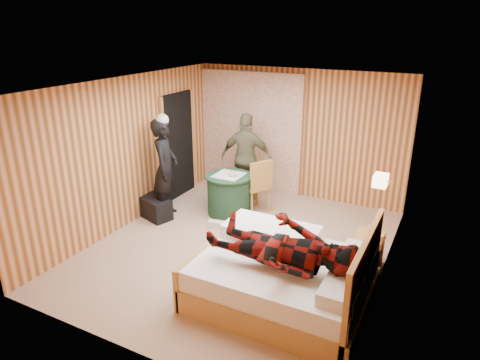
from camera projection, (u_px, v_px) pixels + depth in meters
The scene contains 23 objects.
floor at pixel (239, 247), 6.66m from camera, with size 4.20×5.00×0.01m, color tan.
ceiling at pixel (239, 85), 5.79m from camera, with size 4.20×5.00×0.01m, color silver.
wall_back at pixel (298, 134), 8.31m from camera, with size 4.20×0.02×2.50m, color #EC965A.
wall_left at pixel (127, 153), 7.13m from camera, with size 0.02×5.00×2.50m, color #EC965A.
wall_right at pixel (388, 198), 5.32m from camera, with size 0.02×5.00×2.50m, color #EC965A.
curtain at pixel (250, 132), 8.70m from camera, with size 2.20×0.08×2.40m, color silver.
doorway at pixel (179, 146), 8.36m from camera, with size 0.06×0.90×2.05m, color black.
wall_lamp at pixel (381, 180), 5.76m from camera, with size 0.26×0.24×0.16m.
bed at pixel (285, 277), 5.31m from camera, with size 2.10×1.66×1.14m.
nightstand at pixel (368, 251), 6.04m from camera, with size 0.39×0.53×0.51m.
round_table at pixel (229, 194), 7.73m from camera, with size 0.84×0.84×0.75m.
chair_far at pixel (245, 174), 8.24m from camera, with size 0.49×0.49×0.93m.
chair_near at pixel (258, 182), 7.69m from camera, with size 0.63×0.63×1.02m.
duffel_bag at pixel (154, 208), 7.63m from camera, with size 0.66×0.35×0.37m, color black.
sneaker_left at pixel (217, 225), 7.26m from camera, with size 0.29×0.12×0.13m, color silver.
sneaker_right at pixel (252, 220), 7.42m from camera, with size 0.30×0.12×0.13m, color silver.
woman_standing at pixel (165, 169), 7.48m from camera, with size 0.65×0.43×1.78m, color black.
man_at_table at pixel (247, 158), 8.15m from camera, with size 1.01×0.42×1.72m, color brown.
man_on_bed at pixel (282, 237), 4.87m from camera, with size 1.77×0.67×0.86m, color maroon.
book_lower at pixel (369, 236), 5.91m from camera, with size 0.17×0.22×0.02m, color silver.
book_upper at pixel (369, 235), 5.91m from camera, with size 0.16×0.22×0.02m, color silver.
cup_nightstand at pixel (372, 229), 6.05m from camera, with size 0.10×0.10×0.09m, color silver.
cup_table at pixel (233, 174), 7.50m from camera, with size 0.12×0.12×0.10m, color silver.
Camera 1 is at (2.71, -5.21, 3.31)m, focal length 32.00 mm.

